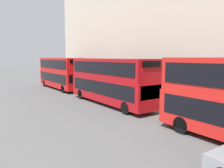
% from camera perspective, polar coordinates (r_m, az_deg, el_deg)
% --- Properties ---
extents(bus_second_in_queue, '(2.59, 10.88, 4.27)m').
position_cam_1_polar(bus_second_in_queue, '(20.40, -0.49, 1.26)').
color(bus_second_in_queue, '#A80F14').
rests_on(bus_second_in_queue, ground).
extents(bus_third_in_queue, '(2.59, 10.57, 4.30)m').
position_cam_1_polar(bus_third_in_queue, '(31.31, -13.25, 3.11)').
color(bus_third_in_queue, red).
rests_on(bus_third_in_queue, ground).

